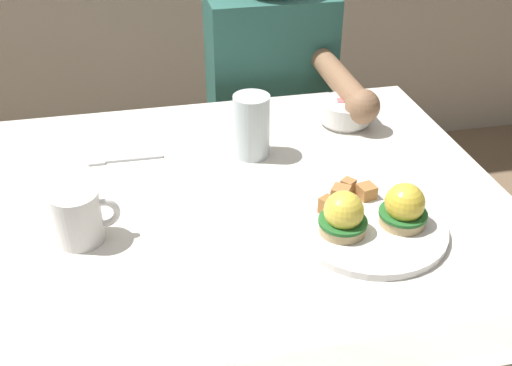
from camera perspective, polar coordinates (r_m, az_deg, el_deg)
The scene contains 7 objects.
dining_table at distance 1.17m, azimuth -5.68°, elevation -6.70°, with size 1.20×0.90×0.74m.
eggs_benedict_plate at distance 1.05m, azimuth 11.01°, elevation -3.37°, with size 0.27×0.27×0.09m.
fruit_bowl at distance 1.40m, azimuth 8.63°, elevation 6.79°, with size 0.12×0.12×0.06m.
coffee_mug at distance 1.04m, azimuth -16.72°, elevation -3.02°, with size 0.11×0.08×0.09m.
fork at distance 1.27m, azimuth -12.91°, elevation 2.21°, with size 0.16×0.02×0.00m.
water_glass_near at distance 1.24m, azimuth -0.43°, elevation 5.12°, with size 0.08×0.08×0.14m.
diner_person at distance 1.71m, azimuth 1.62°, elevation 7.71°, with size 0.34×0.54×1.14m.
Camera 1 is at (-0.08, -0.90, 1.37)m, focal length 41.43 mm.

